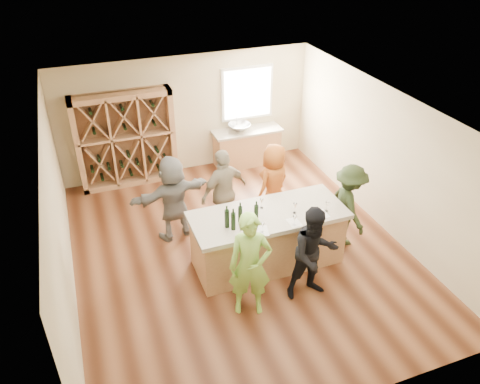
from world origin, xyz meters
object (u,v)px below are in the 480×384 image
object	(u,v)px
wine_rack	(126,140)
person_near_right	(314,254)
person_far_mid	(224,192)
person_server	(349,205)
tasting_counter_base	(268,240)
wine_bottle_e	(256,213)
wine_bottle_a	(227,219)
person_near_left	(250,265)
person_far_left	(173,198)
person_far_right	(274,183)
wine_bottle_c	(240,215)
sink	(239,128)
wine_bottle_b	(233,221)

from	to	relation	value
wine_rack	person_near_right	size ratio (longest dim) A/B	1.30
person_far_mid	person_near_right	bearing A→B (deg)	89.91
person_server	person_far_mid	distance (m)	2.36
tasting_counter_base	wine_bottle_e	size ratio (longest dim) A/B	8.43
tasting_counter_base	wine_bottle_a	world-z (taller)	wine_bottle_a
wine_bottle_e	person_near_left	world-z (taller)	person_near_left
wine_bottle_e	person_far_left	distance (m)	1.90
person_near_left	person_far_right	distance (m)	2.65
wine_bottle_c	person_near_left	size ratio (longest dim) A/B	0.16
person_far_right	sink	bearing A→B (deg)	-120.92
wine_bottle_b	person_near_right	xyz separation A→B (m)	(1.09, -0.78, -0.39)
sink	tasting_counter_base	xyz separation A→B (m)	(-0.84, -3.72, -0.51)
wine_rack	wine_bottle_a	size ratio (longest dim) A/B	6.73
person_near_left	person_far_left	distance (m)	2.45
person_far_mid	person_far_left	distance (m)	0.98
wine_bottle_b	person_server	size ratio (longest dim) A/B	0.19
tasting_counter_base	wine_bottle_b	world-z (taller)	wine_bottle_b
wine_bottle_c	wine_bottle_b	bearing A→B (deg)	-139.11
wine_bottle_c	wine_bottle_e	xyz separation A→B (m)	(0.26, -0.06, 0.00)
person_near_right	person_far_left	distance (m)	2.95
wine_bottle_b	person_far_mid	size ratio (longest dim) A/B	0.18
tasting_counter_base	person_near_right	size ratio (longest dim) A/B	1.54
person_near_left	person_server	distance (m)	2.60
tasting_counter_base	person_near_left	distance (m)	1.29
person_server	person_far_left	bearing A→B (deg)	72.32
wine_bottle_e	person_near_left	xyz separation A→B (m)	(-0.44, -0.84, -0.32)
sink	person_near_left	world-z (taller)	person_near_left
wine_rack	sink	bearing A→B (deg)	-1.49
wine_bottle_a	person_far_right	xyz separation A→B (m)	(1.47, 1.40, -0.41)
person_far_mid	person_far_left	xyz separation A→B (m)	(-0.96, 0.17, -0.03)
tasting_counter_base	person_far_left	distance (m)	1.98
wine_rack	sink	world-z (taller)	wine_rack
wine_rack	wine_bottle_b	xyz separation A→B (m)	(1.13, -4.01, 0.14)
wine_bottle_a	person_near_left	size ratio (longest dim) A/B	0.18
wine_rack	person_far_left	world-z (taller)	wine_rack
person_server	person_far_right	size ratio (longest dim) A/B	0.99
wine_bottle_b	person_far_mid	world-z (taller)	person_far_mid
wine_rack	wine_bottle_e	bearing A→B (deg)	-68.19
tasting_counter_base	person_far_left	world-z (taller)	person_far_left
wine_rack	person_near_right	xyz separation A→B (m)	(2.23, -4.79, -0.26)
sink	person_far_left	world-z (taller)	person_far_left
wine_rack	person_server	xyz separation A→B (m)	(3.52, -3.73, -0.27)
wine_bottle_c	person_far_left	bearing A→B (deg)	119.26
wine_bottle_c	wine_bottle_e	world-z (taller)	wine_bottle_e
wine_bottle_e	person_server	world-z (taller)	person_server
wine_rack	wine_bottle_c	world-z (taller)	wine_rack
person_near_right	tasting_counter_base	bearing A→B (deg)	112.60
person_far_left	wine_bottle_c	bearing A→B (deg)	107.46
sink	person_near_right	world-z (taller)	person_near_right
tasting_counter_base	wine_bottle_e	xyz separation A→B (m)	(-0.29, -0.14, 0.73)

